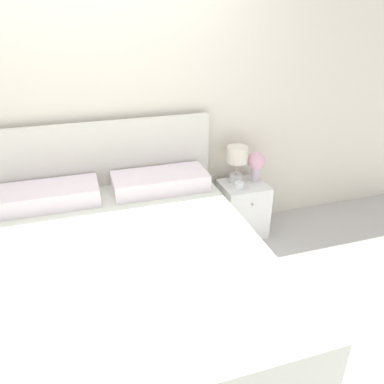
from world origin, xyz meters
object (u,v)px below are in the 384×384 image
flower_vase (256,163)px  teacup (239,186)px  nightstand (242,209)px  bed (122,280)px  table_lamp (237,159)px

flower_vase → teacup: size_ratio=2.08×
nightstand → flower_vase: bearing=20.9°
flower_vase → teacup: flower_vase is taller
bed → flower_vase: bed is taller
nightstand → teacup: size_ratio=3.87×
nightstand → table_lamp: table_lamp is taller
table_lamp → bed: bearing=-144.6°
nightstand → table_lamp: bearing=131.5°
table_lamp → flower_vase: bearing=-3.4°
nightstand → flower_vase: size_ratio=1.86×
table_lamp → flower_vase: size_ratio=1.26×
bed → flower_vase: (1.36, 0.82, 0.36)m
bed → nightstand: 1.45m
bed → teacup: 1.36m
table_lamp → nightstand: bearing=-48.5°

